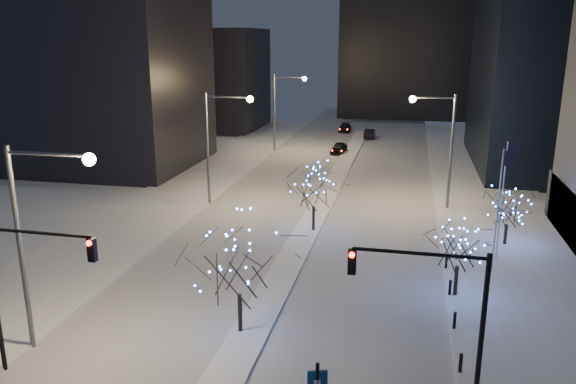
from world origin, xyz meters
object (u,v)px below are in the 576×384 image
(street_lamp_w_far, at_px, (282,102))
(holiday_tree_plaza_far, at_px, (508,208))
(street_lamp_w_mid, at_px, (218,134))
(car_near, at_px, (339,148))
(car_far, at_px, (345,128))
(holiday_tree_median_far, at_px, (314,188))
(street_lamp_w_near, at_px, (37,222))
(traffic_signal_east, at_px, (441,306))
(traffic_signal_west, at_px, (22,276))
(holiday_tree_median_near, at_px, (239,261))
(street_lamp_east, at_px, (441,136))
(car_mid, at_px, (370,133))
(holiday_tree_plaza_near, at_px, (459,246))

(street_lamp_w_far, relative_size, holiday_tree_plaza_far, 2.35)
(street_lamp_w_mid, relative_size, car_near, 2.45)
(car_far, height_order, holiday_tree_plaza_far, holiday_tree_plaza_far)
(holiday_tree_median_far, bearing_deg, street_lamp_w_mid, 150.01)
(street_lamp_w_near, relative_size, car_far, 2.21)
(traffic_signal_east, bearing_deg, car_far, 99.60)
(traffic_signal_west, distance_m, car_near, 53.26)
(street_lamp_w_mid, xyz_separation_m, holiday_tree_plaza_far, (23.54, -5.46, -3.62))
(holiday_tree_median_far, bearing_deg, holiday_tree_median_near, -93.55)
(street_lamp_w_near, bearing_deg, car_far, 84.81)
(street_lamp_east, height_order, holiday_tree_median_far, street_lamp_east)
(street_lamp_w_far, height_order, holiday_tree_median_near, street_lamp_w_far)
(car_mid, bearing_deg, traffic_signal_east, 97.10)
(holiday_tree_median_near, bearing_deg, car_far, 92.00)
(holiday_tree_median_far, bearing_deg, car_mid, 88.61)
(car_near, height_order, holiday_tree_median_near, holiday_tree_median_near)
(car_mid, relative_size, holiday_tree_plaza_far, 0.98)
(holiday_tree_median_near, bearing_deg, holiday_tree_plaza_near, 31.08)
(street_lamp_w_near, relative_size, car_mid, 2.39)
(street_lamp_w_far, distance_m, traffic_signal_east, 54.07)
(car_mid, bearing_deg, traffic_signal_west, 81.78)
(street_lamp_w_far, bearing_deg, car_far, 71.16)
(holiday_tree_plaza_near, bearing_deg, street_lamp_w_mid, 142.49)
(holiday_tree_median_near, relative_size, holiday_tree_plaza_near, 1.33)
(street_lamp_w_near, bearing_deg, holiday_tree_plaza_far, 39.70)
(traffic_signal_west, relative_size, traffic_signal_east, 1.00)
(traffic_signal_east, bearing_deg, car_mid, 96.58)
(street_lamp_east, xyz_separation_m, holiday_tree_median_near, (-10.58, -24.55, -2.47))
(car_mid, distance_m, holiday_tree_median_near, 59.71)
(holiday_tree_plaza_near, bearing_deg, street_lamp_east, 91.33)
(traffic_signal_west, distance_m, traffic_signal_east, 17.41)
(street_lamp_east, xyz_separation_m, traffic_signal_east, (-1.14, -29.00, -1.69))
(traffic_signal_west, xyz_separation_m, holiday_tree_plaza_near, (18.94, 12.08, -1.59))
(street_lamp_w_near, distance_m, car_mid, 64.17)
(car_mid, bearing_deg, street_lamp_w_mid, 75.09)
(street_lamp_w_far, xyz_separation_m, traffic_signal_east, (17.88, -51.00, -1.74))
(traffic_signal_east, height_order, car_mid, traffic_signal_east)
(traffic_signal_east, distance_m, holiday_tree_median_far, 22.26)
(street_lamp_east, distance_m, holiday_tree_median_far, 13.10)
(street_lamp_w_mid, bearing_deg, traffic_signal_east, -55.49)
(street_lamp_w_mid, distance_m, car_mid, 39.88)
(street_lamp_w_far, xyz_separation_m, holiday_tree_plaza_far, (23.54, -30.46, -3.62))
(street_lamp_w_near, xyz_separation_m, traffic_signal_east, (17.88, -1.00, -1.74))
(street_lamp_w_mid, height_order, street_lamp_east, same)
(street_lamp_w_near, bearing_deg, holiday_tree_median_far, 64.24)
(traffic_signal_west, bearing_deg, holiday_tree_plaza_near, 32.53)
(car_mid, xyz_separation_m, car_far, (-4.31, 5.08, -0.03))
(car_far, bearing_deg, holiday_tree_median_near, -89.89)
(traffic_signal_west, height_order, traffic_signal_east, same)
(holiday_tree_plaza_near, bearing_deg, holiday_tree_median_near, -148.92)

